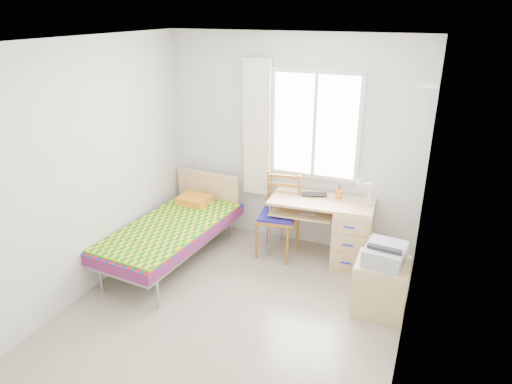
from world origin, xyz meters
TOP-DOWN VIEW (x-y plane):
  - floor at (0.00, 0.00)m, footprint 3.50×3.50m
  - ceiling at (0.00, 0.00)m, footprint 3.50×3.50m
  - wall_back at (0.00, 1.75)m, footprint 3.20×0.00m
  - wall_left at (-1.60, 0.00)m, footprint 0.00×3.50m
  - wall_right at (1.60, 0.00)m, footprint 0.00×3.50m
  - window at (0.30, 1.73)m, footprint 1.10×0.04m
  - curtain at (-0.42, 1.68)m, footprint 0.35×0.05m
  - floating_shelf at (1.49, 1.40)m, footprint 0.20×0.32m
  - bed at (-1.09, 0.72)m, footprint 1.05×1.99m
  - desk at (0.83, 1.42)m, footprint 1.24×0.64m
  - chair at (0.02, 1.34)m, footprint 0.50×0.50m
  - cabinet at (1.34, 0.61)m, footprint 0.52×0.46m
  - printer at (1.35, 0.63)m, footprint 0.40×0.45m
  - laptop at (0.40, 1.48)m, footprint 0.35×0.28m
  - pen_cup at (0.67, 1.56)m, footprint 0.09×0.09m
  - task_lamp at (0.97, 1.37)m, footprint 0.22×0.31m
  - book at (0.28, 1.41)m, footprint 0.20×0.26m

SIDE VIEW (x-z plane):
  - floor at x=0.00m, z-range 0.00..0.00m
  - cabinet at x=1.34m, z-range 0.00..0.55m
  - bed at x=-1.09m, z-range -0.01..0.82m
  - desk at x=0.83m, z-range 0.03..0.78m
  - chair at x=0.02m, z-range 0.06..1.07m
  - book at x=0.28m, z-range 0.58..0.60m
  - printer at x=1.35m, z-range 0.56..0.74m
  - laptop at x=0.40m, z-range 0.75..0.78m
  - pen_cup at x=0.67m, z-range 0.75..0.85m
  - task_lamp at x=0.97m, z-range 0.80..1.18m
  - wall_left at x=-1.60m, z-range -0.45..3.05m
  - wall_right at x=1.60m, z-range -0.45..3.05m
  - wall_back at x=0.00m, z-range -0.30..2.90m
  - curtain at x=-0.42m, z-range 0.60..2.30m
  - window at x=0.30m, z-range 0.90..2.20m
  - floating_shelf at x=1.49m, z-range 2.13..2.17m
  - ceiling at x=0.00m, z-range 2.60..2.60m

